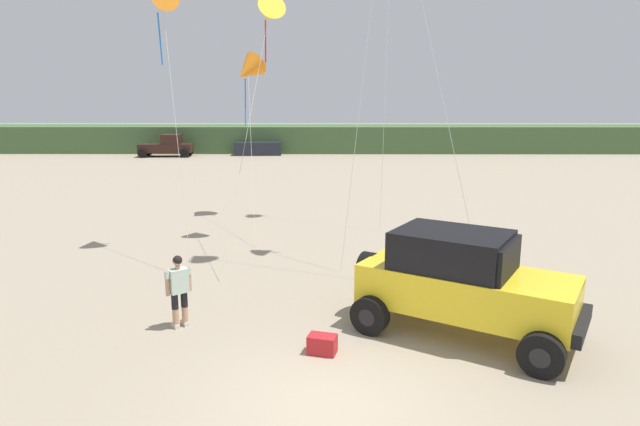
{
  "coord_description": "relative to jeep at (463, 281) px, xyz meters",
  "views": [
    {
      "loc": [
        -0.12,
        -8.22,
        4.99
      ],
      "look_at": [
        -0.2,
        3.86,
        2.44
      ],
      "focal_mm": 30.19,
      "sensor_mm": 36.0,
      "label": 1
    }
  ],
  "objects": [
    {
      "name": "kite_purple_stunt",
      "position": [
        -6.14,
        12.22,
        5.0
      ],
      "size": [
        1.83,
        6.19,
        6.93
      ],
      "color": "orange",
      "rests_on": "ground_plane"
    },
    {
      "name": "dune_ridge",
      "position": [
        1.33,
        42.88,
        0.05
      ],
      "size": [
        90.0,
        6.85,
        2.5
      ],
      "primitive_type": "cube",
      "color": "#426038",
      "rests_on": "ground_plane"
    },
    {
      "name": "cooler_box",
      "position": [
        -3.0,
        -0.94,
        -1.01
      ],
      "size": [
        0.64,
        0.49,
        0.38
      ],
      "primitive_type": "cube",
      "rotation": [
        0.0,
        0.0,
        -0.27
      ],
      "color": "#B21E23",
      "rests_on": "ground_plane"
    },
    {
      "name": "kite_yellow_diamond",
      "position": [
        -4.86,
        8.64,
        6.73
      ],
      "size": [
        1.67,
        5.97,
        8.52
      ],
      "color": "yellow",
      "rests_on": "ground_plane"
    },
    {
      "name": "kite_orange_streamer",
      "position": [
        -8.14,
        7.24,
        6.79
      ],
      "size": [
        2.2,
        4.45,
        8.6
      ],
      "color": "orange",
      "rests_on": "ground_plane"
    },
    {
      "name": "jeep",
      "position": [
        0.0,
        0.0,
        0.0
      ],
      "size": [
        4.97,
        4.28,
        2.26
      ],
      "color": "yellow",
      "rests_on": "ground_plane"
    },
    {
      "name": "ground_plane",
      "position": [
        -2.85,
        -2.72,
        -1.2
      ],
      "size": [
        220.0,
        220.0,
        0.0
      ],
      "primitive_type": "plane",
      "color": "gray"
    },
    {
      "name": "distant_sedan",
      "position": [
        -9.0,
        38.6,
        -0.6
      ],
      "size": [
        4.29,
        1.94,
        1.2
      ],
      "primitive_type": "cube",
      "rotation": [
        0.0,
        0.0,
        0.06
      ],
      "color": "#1E232D",
      "rests_on": "ground_plane"
    },
    {
      "name": "person_watching",
      "position": [
        -6.18,
        0.32,
        -0.26
      ],
      "size": [
        0.52,
        0.46,
        1.67
      ],
      "color": "tan",
      "rests_on": "ground_plane"
    },
    {
      "name": "distant_pickup",
      "position": [
        -16.98,
        37.29,
        -0.26
      ],
      "size": [
        4.69,
        2.59,
        1.98
      ],
      "color": "black",
      "rests_on": "ground_plane"
    }
  ]
}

